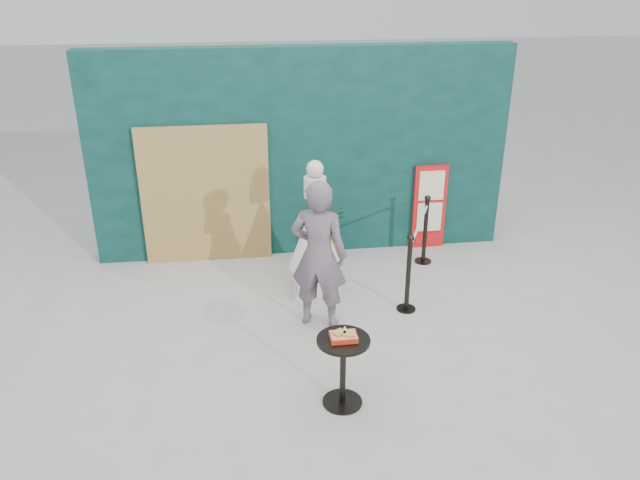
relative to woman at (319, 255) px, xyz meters
The scene contains 10 objects.
ground 1.34m from the woman, 87.26° to the right, with size 60.00×60.00×0.00m, color #ADAAA5.
back_wall 2.26m from the woman, 88.78° to the left, with size 6.00×0.30×3.00m, color #0A2D26.
bamboo_fence 2.39m from the woman, 124.49° to the left, with size 1.80×0.08×2.00m, color tan.
woman is the anchor object (origin of this frame).
menu_board 2.79m from the woman, 45.55° to the left, with size 0.50×0.07×1.30m.
statue 0.91m from the woman, 85.40° to the left, with size 0.70×0.70×1.79m.
cafe_table 1.59m from the woman, 88.72° to the right, with size 0.52×0.52×0.75m.
food_basket 1.53m from the woman, 88.64° to the right, with size 0.26×0.19×0.11m.
planter 1.86m from the woman, 78.06° to the left, with size 0.51×0.44×0.87m.
stanchion_barrier 1.70m from the woman, 29.39° to the left, with size 0.84×1.54×1.03m.
Camera 1 is at (-0.90, -5.51, 4.04)m, focal length 35.00 mm.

